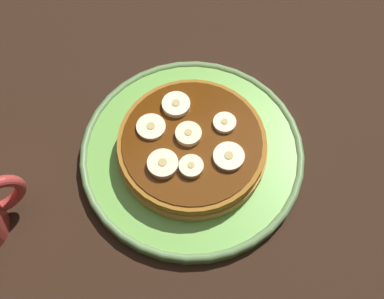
{
  "coord_description": "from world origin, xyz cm",
  "views": [
    {
      "loc": [
        -15.26,
        -25.74,
        58.98
      ],
      "look_at": [
        0.0,
        0.0,
        2.02
      ],
      "focal_mm": 51.19,
      "sensor_mm": 36.0,
      "label": 1
    }
  ],
  "objects_px": {
    "banana_slice_1": "(227,126)",
    "banana_slice_2": "(176,105)",
    "banana_slice_0": "(186,135)",
    "banana_slice_3": "(229,157)",
    "banana_slice_4": "(191,167)",
    "pancake_stack": "(194,148)",
    "banana_slice_5": "(163,164)",
    "banana_slice_6": "(151,127)",
    "plate": "(192,154)"
  },
  "relations": [
    {
      "from": "plate",
      "to": "banana_slice_2",
      "type": "xyz_separation_m",
      "value": [
        0.01,
        0.05,
        0.04
      ]
    },
    {
      "from": "banana_slice_1",
      "to": "banana_slice_5",
      "type": "bearing_deg",
      "value": -176.27
    },
    {
      "from": "banana_slice_3",
      "to": "banana_slice_4",
      "type": "distance_m",
      "value": 0.04
    },
    {
      "from": "banana_slice_1",
      "to": "plate",
      "type": "bearing_deg",
      "value": 173.61
    },
    {
      "from": "banana_slice_4",
      "to": "banana_slice_6",
      "type": "distance_m",
      "value": 0.07
    },
    {
      "from": "plate",
      "to": "banana_slice_2",
      "type": "bearing_deg",
      "value": 81.21
    },
    {
      "from": "plate",
      "to": "banana_slice_6",
      "type": "height_order",
      "value": "banana_slice_6"
    },
    {
      "from": "banana_slice_4",
      "to": "banana_slice_5",
      "type": "xyz_separation_m",
      "value": [
        -0.03,
        0.02,
        0.0
      ]
    },
    {
      "from": "plate",
      "to": "banana_slice_0",
      "type": "distance_m",
      "value": 0.04
    },
    {
      "from": "banana_slice_5",
      "to": "banana_slice_6",
      "type": "height_order",
      "value": "banana_slice_5"
    },
    {
      "from": "banana_slice_0",
      "to": "pancake_stack",
      "type": "bearing_deg",
      "value": -68.98
    },
    {
      "from": "pancake_stack",
      "to": "banana_slice_3",
      "type": "relative_size",
      "value": 5.0
    },
    {
      "from": "banana_slice_6",
      "to": "banana_slice_5",
      "type": "bearing_deg",
      "value": -103.53
    },
    {
      "from": "banana_slice_4",
      "to": "banana_slice_5",
      "type": "distance_m",
      "value": 0.03
    },
    {
      "from": "pancake_stack",
      "to": "banana_slice_2",
      "type": "height_order",
      "value": "banana_slice_2"
    },
    {
      "from": "pancake_stack",
      "to": "banana_slice_3",
      "type": "height_order",
      "value": "banana_slice_3"
    },
    {
      "from": "banana_slice_1",
      "to": "banana_slice_6",
      "type": "xyz_separation_m",
      "value": [
        -0.08,
        0.04,
        -0.0
      ]
    },
    {
      "from": "pancake_stack",
      "to": "banana_slice_1",
      "type": "height_order",
      "value": "banana_slice_1"
    },
    {
      "from": "pancake_stack",
      "to": "banana_slice_4",
      "type": "relative_size",
      "value": 6.42
    },
    {
      "from": "banana_slice_4",
      "to": "banana_slice_5",
      "type": "relative_size",
      "value": 0.79
    },
    {
      "from": "banana_slice_3",
      "to": "banana_slice_4",
      "type": "xyz_separation_m",
      "value": [
        -0.04,
        0.01,
        0.0
      ]
    },
    {
      "from": "banana_slice_6",
      "to": "banana_slice_4",
      "type": "bearing_deg",
      "value": -78.6
    },
    {
      "from": "banana_slice_2",
      "to": "banana_slice_4",
      "type": "height_order",
      "value": "same"
    },
    {
      "from": "plate",
      "to": "banana_slice_1",
      "type": "bearing_deg",
      "value": -6.39
    },
    {
      "from": "pancake_stack",
      "to": "banana_slice_4",
      "type": "distance_m",
      "value": 0.04
    },
    {
      "from": "banana_slice_1",
      "to": "banana_slice_4",
      "type": "xyz_separation_m",
      "value": [
        -0.06,
        -0.02,
        0.0
      ]
    },
    {
      "from": "banana_slice_0",
      "to": "banana_slice_4",
      "type": "xyz_separation_m",
      "value": [
        -0.02,
        -0.04,
        -0.0
      ]
    },
    {
      "from": "banana_slice_3",
      "to": "banana_slice_6",
      "type": "height_order",
      "value": "banana_slice_3"
    },
    {
      "from": "banana_slice_3",
      "to": "pancake_stack",
      "type": "bearing_deg",
      "value": 122.25
    },
    {
      "from": "banana_slice_2",
      "to": "banana_slice_6",
      "type": "xyz_separation_m",
      "value": [
        -0.04,
        -0.01,
        -0.0
      ]
    },
    {
      "from": "banana_slice_3",
      "to": "banana_slice_5",
      "type": "distance_m",
      "value": 0.07
    },
    {
      "from": "banana_slice_0",
      "to": "banana_slice_2",
      "type": "height_order",
      "value": "same"
    },
    {
      "from": "banana_slice_0",
      "to": "banana_slice_1",
      "type": "xyz_separation_m",
      "value": [
        0.05,
        -0.01,
        -0.0
      ]
    },
    {
      "from": "banana_slice_1",
      "to": "banana_slice_5",
      "type": "distance_m",
      "value": 0.09
    },
    {
      "from": "plate",
      "to": "pancake_stack",
      "type": "height_order",
      "value": "pancake_stack"
    },
    {
      "from": "plate",
      "to": "banana_slice_2",
      "type": "height_order",
      "value": "banana_slice_2"
    },
    {
      "from": "banana_slice_0",
      "to": "banana_slice_2",
      "type": "xyz_separation_m",
      "value": [
        0.01,
        0.04,
        -0.0
      ]
    },
    {
      "from": "banana_slice_1",
      "to": "banana_slice_3",
      "type": "bearing_deg",
      "value": -119.42
    },
    {
      "from": "banana_slice_1",
      "to": "banana_slice_2",
      "type": "distance_m",
      "value": 0.07
    },
    {
      "from": "pancake_stack",
      "to": "banana_slice_3",
      "type": "xyz_separation_m",
      "value": [
        0.02,
        -0.04,
        0.02
      ]
    },
    {
      "from": "plate",
      "to": "banana_slice_3",
      "type": "distance_m",
      "value": 0.06
    },
    {
      "from": "banana_slice_6",
      "to": "pancake_stack",
      "type": "bearing_deg",
      "value": -51.43
    },
    {
      "from": "pancake_stack",
      "to": "banana_slice_2",
      "type": "xyz_separation_m",
      "value": [
        0.01,
        0.05,
        0.02
      ]
    },
    {
      "from": "plate",
      "to": "banana_slice_4",
      "type": "xyz_separation_m",
      "value": [
        -0.02,
        -0.03,
        0.04
      ]
    },
    {
      "from": "banana_slice_5",
      "to": "banana_slice_6",
      "type": "xyz_separation_m",
      "value": [
        0.01,
        0.05,
        -0.0
      ]
    },
    {
      "from": "banana_slice_4",
      "to": "banana_slice_5",
      "type": "height_order",
      "value": "banana_slice_5"
    },
    {
      "from": "banana_slice_0",
      "to": "banana_slice_5",
      "type": "relative_size",
      "value": 0.87
    },
    {
      "from": "banana_slice_0",
      "to": "banana_slice_1",
      "type": "height_order",
      "value": "banana_slice_0"
    },
    {
      "from": "banana_slice_3",
      "to": "banana_slice_6",
      "type": "relative_size",
      "value": 1.05
    },
    {
      "from": "banana_slice_4",
      "to": "banana_slice_0",
      "type": "bearing_deg",
      "value": 67.96
    }
  ]
}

